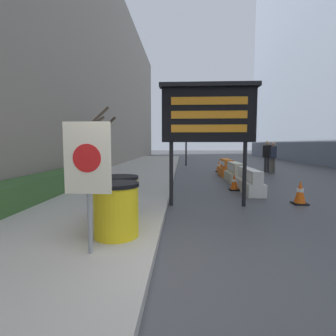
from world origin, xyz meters
The scene contains 17 objects.
ground_plane centered at (0.00, 0.00, 0.00)m, with size 120.00×120.00×0.00m, color #3F3F42.
building_left_facade centered at (-4.34, 9.80, 6.33)m, with size 0.40×50.40×12.66m.
hedge_strip centered at (-3.54, 4.50, 0.42)m, with size 0.90×6.69×0.57m.
bare_tree centered at (-3.41, 8.47, 1.65)m, with size 1.64×1.50×3.23m.
barrel_drum_foreground centered at (-0.66, 0.78, 0.56)m, with size 0.72×0.72×0.85m.
barrel_drum_middle centered at (-0.82, 1.61, 0.56)m, with size 0.72×0.72×0.85m.
warning_sign centered at (-0.85, 0.11, 1.30)m, with size 0.61×0.08×1.73m.
message_board centered at (1.01, 3.47, 2.31)m, with size 2.44×0.36×3.07m.
jersey_barrier_white centered at (2.57, 5.45, 0.34)m, with size 0.53×1.99×0.77m.
jersey_barrier_cream centered at (2.57, 7.79, 0.36)m, with size 0.63×1.72×0.81m.
jersey_barrier_orange_near centered at (2.57, 10.00, 0.36)m, with size 0.63×1.73×0.83m.
traffic_cone_near centered at (2.15, 5.79, 0.28)m, with size 0.33×0.33×0.58m.
traffic_cone_mid centered at (2.46, 11.83, 0.32)m, with size 0.37×0.37×0.66m.
traffic_cone_far centered at (3.46, 3.78, 0.31)m, with size 0.36×0.36×0.64m.
traffic_light_near_curb centered at (0.65, 15.74, 3.09)m, with size 0.28×0.44×4.28m.
pedestrian_worker centered at (5.23, 11.14, 0.99)m, with size 0.29×0.45×1.68m.
pedestrian_passerby centered at (5.09, 11.65, 1.02)m, with size 0.52×0.43×1.73m.
Camera 1 is at (0.36, -3.18, 1.59)m, focal length 28.00 mm.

